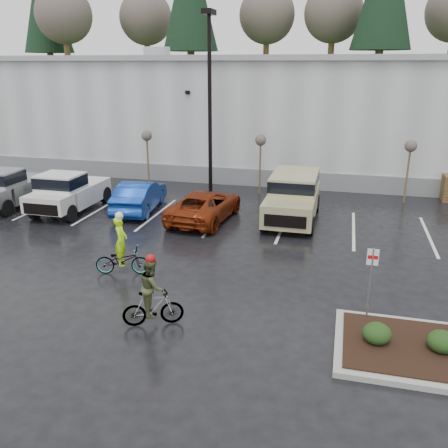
% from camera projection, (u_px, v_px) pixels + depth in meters
% --- Properties ---
extents(ground, '(120.00, 120.00, 0.00)m').
position_uv_depth(ground, '(230.00, 309.00, 13.74)').
color(ground, black).
rests_on(ground, ground).
extents(warehouse, '(60.50, 15.50, 7.20)m').
position_uv_depth(warehouse, '(305.00, 111.00, 32.73)').
color(warehouse, '#AEB1B3').
rests_on(warehouse, ground).
extents(wooded_ridge, '(80.00, 25.00, 6.00)m').
position_uv_depth(wooded_ridge, '(323.00, 98.00, 54.04)').
color(wooded_ridge, '#203717').
rests_on(wooded_ridge, ground).
extents(lamppost, '(0.50, 1.00, 9.22)m').
position_uv_depth(lamppost, '(210.00, 86.00, 23.85)').
color(lamppost, black).
rests_on(lamppost, ground).
extents(sapling_west, '(0.60, 0.60, 3.20)m').
position_uv_depth(sapling_west, '(147.00, 139.00, 26.66)').
color(sapling_west, brown).
rests_on(sapling_west, ground).
extents(sapling_mid, '(0.60, 0.60, 3.20)m').
position_uv_depth(sapling_mid, '(261.00, 143.00, 25.13)').
color(sapling_mid, brown).
rests_on(sapling_mid, ground).
extents(sapling_east, '(0.60, 0.60, 3.20)m').
position_uv_depth(sapling_east, '(410.00, 149.00, 23.37)').
color(sapling_east, brown).
rests_on(sapling_east, ground).
extents(shrub_a, '(0.70, 0.70, 0.52)m').
position_uv_depth(shrub_a, '(377.00, 333.00, 11.75)').
color(shrub_a, black).
rests_on(shrub_a, curb_island).
extents(shrub_b, '(0.70, 0.70, 0.52)m').
position_uv_depth(shrub_b, '(442.00, 342.00, 11.40)').
color(shrub_b, black).
rests_on(shrub_b, curb_island).
extents(fire_lane_sign, '(0.30, 0.05, 2.20)m').
position_uv_depth(fire_lane_sign, '(371.00, 276.00, 12.57)').
color(fire_lane_sign, gray).
rests_on(fire_lane_sign, ground).
extents(pickup_silver, '(2.10, 5.20, 1.96)m').
position_uv_depth(pickup_silver, '(13.00, 185.00, 23.62)').
color(pickup_silver, '#9DA0A5').
rests_on(pickup_silver, ground).
extents(pickup_white, '(2.10, 5.20, 1.96)m').
position_uv_depth(pickup_white, '(72.00, 190.00, 22.83)').
color(pickup_white, silver).
rests_on(pickup_white, ground).
extents(car_blue, '(2.10, 4.63, 1.47)m').
position_uv_depth(car_blue, '(140.00, 196.00, 22.72)').
color(car_blue, navy).
rests_on(car_blue, ground).
extents(car_red, '(2.66, 5.06, 1.36)m').
position_uv_depth(car_red, '(205.00, 205.00, 21.37)').
color(car_red, maroon).
rests_on(car_red, ground).
extents(suv_tan, '(2.20, 5.10, 2.06)m').
position_uv_depth(suv_tan, '(293.00, 198.00, 21.21)').
color(suv_tan, tan).
rests_on(suv_tan, ground).
extents(cyclist_hivis, '(1.91, 1.04, 2.19)m').
position_uv_depth(cyclist_hivis, '(122.00, 255.00, 15.85)').
color(cyclist_hivis, '#3F3F44').
rests_on(cyclist_hivis, ground).
extents(cyclist_olive, '(1.64, 1.07, 2.07)m').
position_uv_depth(cyclist_olive, '(153.00, 299.00, 12.69)').
color(cyclist_olive, '#3F3F44').
rests_on(cyclist_olive, ground).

